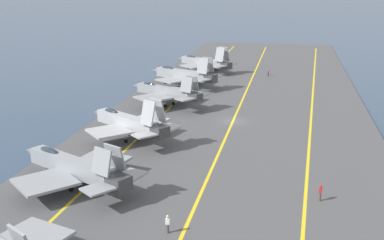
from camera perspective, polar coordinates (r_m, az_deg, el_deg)
name	(u,v)px	position (r m, az deg, el deg)	size (l,w,h in m)	color
ground_plane	(233,124)	(77.00, 4.87, -0.43)	(2000.00, 2000.00, 0.00)	#2D425B
carrier_deck	(233,122)	(76.94, 4.87, -0.29)	(205.41, 43.87, 0.40)	#4C4C4F
deck_stripe_foul_line	(311,126)	(76.51, 13.88, -0.65)	(184.87, 0.36, 0.01)	yellow
deck_stripe_centerline	(233,121)	(76.89, 4.87, -0.14)	(184.87, 0.36, 0.01)	yellow
deck_stripe_edge_line	(160,117)	(79.13, -3.83, 0.35)	(184.87, 0.36, 0.01)	yellow
parked_jet_second	(73,167)	(53.45, -13.88, -5.40)	(13.63, 16.63, 5.76)	gray
parked_jet_third	(128,122)	(67.46, -7.54, -0.26)	(12.82, 15.07, 6.66)	#A8AAAF
parked_jet_fourth	(166,92)	(85.75, -3.09, 3.37)	(12.65, 15.93, 5.99)	gray
parked_jet_fifth	(183,74)	(101.73, -1.06, 5.42)	(13.36, 16.66, 6.69)	#93999E
parked_jet_sixth	(204,62)	(119.71, 1.42, 6.89)	(13.31, 16.62, 6.49)	#93999E
crew_red_vest	(320,192)	(50.74, 14.97, -8.22)	(0.43, 0.33, 1.78)	#4C473D
crew_white_vest	(168,223)	(43.30, -2.90, -12.12)	(0.27, 0.39, 1.72)	#4C473D
crew_purple_vest	(268,72)	(114.95, 9.03, 5.61)	(0.34, 0.43, 1.68)	#232328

